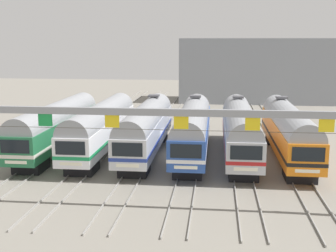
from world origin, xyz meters
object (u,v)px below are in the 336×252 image
(commuter_train_green, at_px, (57,125))
(commuter_train_silver, at_px, (146,126))
(commuter_train_stainless, at_px, (240,128))
(commuter_train_white, at_px, (101,126))
(commuter_train_blue, at_px, (193,127))
(commuter_train_orange, at_px, (288,129))
(catenary_gantry, at_px, (146,126))

(commuter_train_green, xyz_separation_m, commuter_train_silver, (8.62, 0.00, 0.00))
(commuter_train_silver, relative_size, commuter_train_stainless, 1.00)
(commuter_train_green, bearing_deg, commuter_train_white, 0.00)
(commuter_train_blue, bearing_deg, commuter_train_white, -179.97)
(commuter_train_stainless, bearing_deg, commuter_train_blue, 180.00)
(commuter_train_stainless, height_order, commuter_train_orange, same)
(commuter_train_green, relative_size, commuter_train_silver, 1.00)
(commuter_train_orange, distance_m, catenary_gantry, 17.48)
(commuter_train_green, relative_size, commuter_train_blue, 1.00)
(commuter_train_blue, xyz_separation_m, commuter_train_stainless, (4.31, 0.00, 0.00))
(commuter_train_white, height_order, commuter_train_silver, commuter_train_silver)
(commuter_train_green, height_order, commuter_train_orange, commuter_train_orange)
(commuter_train_stainless, relative_size, catenary_gantry, 0.67)
(commuter_train_green, bearing_deg, commuter_train_blue, 0.02)
(commuter_train_green, bearing_deg, commuter_train_orange, 0.01)
(commuter_train_white, xyz_separation_m, commuter_train_blue, (8.62, 0.00, 0.00))
(commuter_train_silver, height_order, commuter_train_blue, same)
(commuter_train_silver, distance_m, commuter_train_blue, 4.31)
(commuter_train_orange, bearing_deg, commuter_train_white, -179.99)
(commuter_train_white, distance_m, catenary_gantry, 15.20)
(commuter_train_silver, relative_size, commuter_train_orange, 1.00)
(commuter_train_stainless, xyz_separation_m, commuter_train_orange, (4.31, 0.00, 0.00))
(commuter_train_orange, height_order, catenary_gantry, catenary_gantry)
(catenary_gantry, bearing_deg, commuter_train_orange, 51.39)
(commuter_train_blue, bearing_deg, commuter_train_silver, 180.00)
(commuter_train_green, relative_size, catenary_gantry, 0.67)
(catenary_gantry, bearing_deg, commuter_train_green, 128.62)
(commuter_train_silver, bearing_deg, commuter_train_stainless, 0.00)
(commuter_train_white, distance_m, commuter_train_blue, 8.62)
(commuter_train_stainless, bearing_deg, commuter_train_orange, 0.00)
(commuter_train_white, xyz_separation_m, commuter_train_silver, (4.31, 0.00, 0.00))
(commuter_train_blue, height_order, commuter_train_stainless, same)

